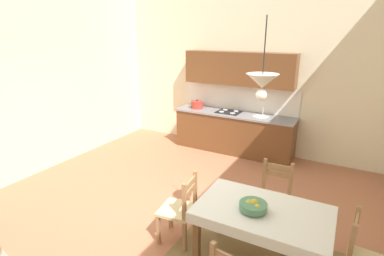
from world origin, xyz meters
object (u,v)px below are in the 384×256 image
(dining_chair_kitchen_side, at_px, (274,198))
(fruit_bowl, at_px, (253,206))
(kitchen_cabinetry, at_px, (235,114))
(dining_chair_tv_side, at_px, (180,210))
(dining_table, at_px, (262,220))
(pendant_lamp, at_px, (262,82))

(dining_chair_kitchen_side, height_order, fruit_bowl, dining_chair_kitchen_side)
(kitchen_cabinetry, height_order, dining_chair_tv_side, kitchen_cabinetry)
(fruit_bowl, bearing_deg, dining_table, 39.75)
(pendant_lamp, bearing_deg, kitchen_cabinetry, 114.99)
(kitchen_cabinetry, relative_size, dining_chair_kitchen_side, 2.86)
(dining_chair_kitchen_side, xyz_separation_m, pendant_lamp, (-0.06, -0.78, 1.69))
(kitchen_cabinetry, xyz_separation_m, dining_table, (1.59, -3.18, -0.23))
(kitchen_cabinetry, distance_m, dining_chair_tv_side, 3.30)
(dining_table, distance_m, dining_chair_kitchen_side, 0.85)
(dining_table, distance_m, fruit_bowl, 0.22)
(dining_chair_kitchen_side, bearing_deg, pendant_lamp, -94.05)
(kitchen_cabinetry, distance_m, fruit_bowl, 3.58)
(dining_chair_tv_side, xyz_separation_m, fruit_bowl, (0.95, -0.03, 0.37))
(dining_chair_tv_side, relative_size, fruit_bowl, 3.10)
(dining_table, xyz_separation_m, fruit_bowl, (-0.09, -0.08, 0.19))
(dining_chair_tv_side, bearing_deg, fruit_bowl, -1.87)
(pendant_lamp, bearing_deg, dining_chair_kitchen_side, 85.95)
(kitchen_cabinetry, distance_m, pendant_lamp, 3.68)
(dining_table, bearing_deg, fruit_bowl, -140.25)
(dining_chair_kitchen_side, bearing_deg, dining_chair_tv_side, -137.94)
(dining_chair_tv_side, relative_size, pendant_lamp, 1.16)
(pendant_lamp, bearing_deg, dining_chair_tv_side, -173.84)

